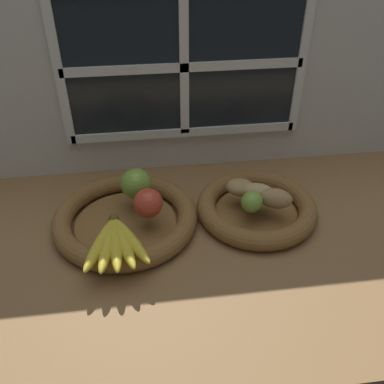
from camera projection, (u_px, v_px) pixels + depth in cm
name	position (u px, v px, depth cm)	size (l,w,h in cm)	color
ground_plane	(198.00, 230.00, 106.45)	(140.00, 90.00, 3.00)	olive
back_wall	(183.00, 76.00, 113.18)	(140.00, 4.60, 55.00)	silver
fruit_bowl_left	(125.00, 218.00, 104.31)	(35.81, 35.81, 4.75)	brown
fruit_bowl_right	(256.00, 208.00, 107.88)	(30.81, 30.81, 4.75)	brown
apple_green_back	(136.00, 184.00, 105.23)	(7.87, 7.87, 7.87)	#7AA338
apple_red_right	(148.00, 202.00, 99.63)	(7.07, 7.07, 7.07)	#CC422D
banana_bunch_front	(115.00, 242.00, 91.53)	(15.75, 18.63, 2.74)	yellow
potato_oblong	(241.00, 188.00, 107.16)	(7.59, 5.84, 4.14)	#A38451
potato_small	(275.00, 198.00, 102.52)	(8.26, 4.74, 5.15)	#A38451
potato_large	(258.00, 192.00, 105.03)	(8.37, 4.64, 4.66)	tan
lime_near	(252.00, 202.00, 101.25)	(5.29, 5.29, 5.29)	#7AAD3D
chili_pepper	(265.00, 193.00, 106.70)	(2.21, 2.21, 12.56)	red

